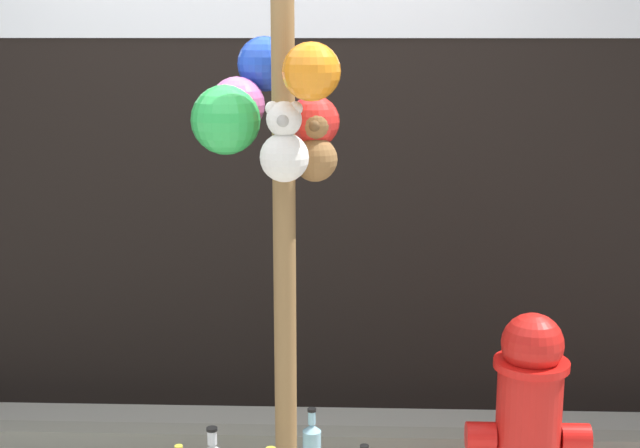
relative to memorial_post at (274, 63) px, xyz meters
name	(u,v)px	position (x,y,z in m)	size (l,w,h in m)	color
building_wall	(264,57)	(-0.15, 1.18, -0.02)	(10.00, 0.21, 3.45)	black
curb_strip	(257,438)	(-0.15, 0.64, -1.70)	(8.00, 0.12, 0.08)	gray
memorial_post	(274,63)	(0.00, 0.00, 0.00)	(0.55, 0.56, 3.05)	olive
fire_hydrant	(529,418)	(0.95, 0.06, -1.32)	(0.47, 0.28, 0.83)	red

